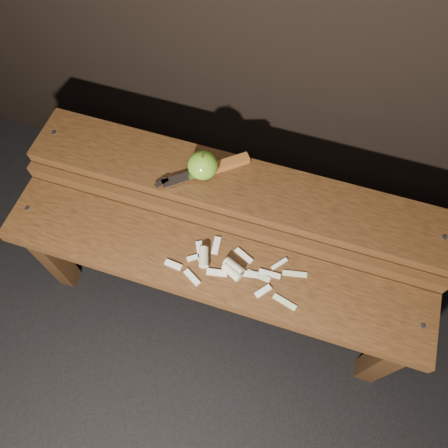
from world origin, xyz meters
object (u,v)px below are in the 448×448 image
(bench_front_tier, at_px, (211,276))
(apple, at_px, (203,165))
(knife, at_px, (218,167))
(bench_rear_tier, at_px, (235,199))

(bench_front_tier, height_order, apple, apple)
(bench_front_tier, relative_size, knife, 5.28)
(apple, bearing_deg, bench_rear_tier, -2.59)
(bench_rear_tier, relative_size, knife, 5.28)
(bench_rear_tier, bearing_deg, bench_front_tier, -90.00)
(bench_rear_tier, xyz_separation_m, apple, (-0.10, 0.00, 0.12))
(bench_front_tier, bearing_deg, knife, 103.34)
(bench_rear_tier, relative_size, apple, 13.74)
(bench_rear_tier, height_order, apple, apple)
(bench_rear_tier, bearing_deg, apple, 177.41)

